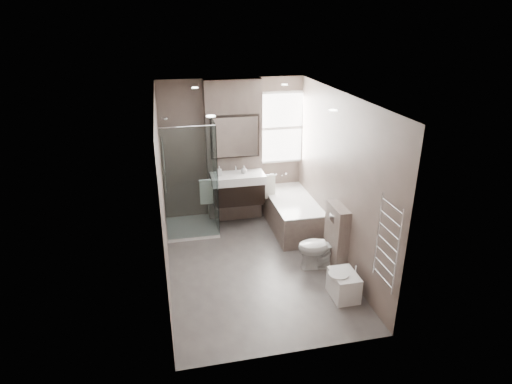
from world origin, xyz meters
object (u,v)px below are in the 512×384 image
object	(u,v)px
bathtub	(292,212)
toilet	(320,247)
bidet	(343,285)
vanity	(238,188)

from	to	relation	value
bathtub	toilet	size ratio (longest dim) A/B	2.33
bathtub	bidet	bearing A→B (deg)	-87.59
vanity	toilet	size ratio (longest dim) A/B	1.39
bidet	toilet	bearing A→B (deg)	93.21
vanity	bathtub	bearing A→B (deg)	-19.37
bathtub	toilet	distance (m)	1.34
bathtub	bidet	xyz separation A→B (m)	(0.09, -2.13, -0.12)
bidet	vanity	bearing A→B (deg)	112.43
vanity	toilet	world-z (taller)	vanity
vanity	toilet	distance (m)	1.96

